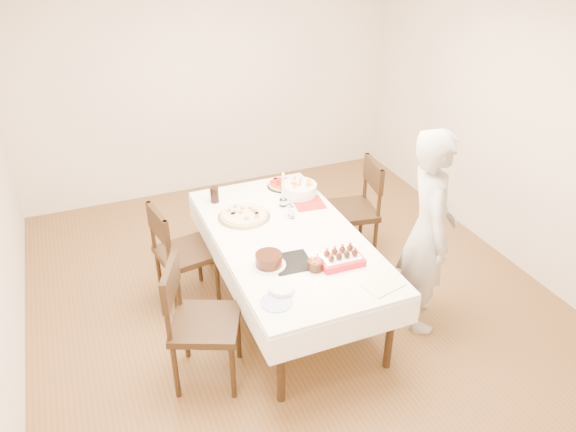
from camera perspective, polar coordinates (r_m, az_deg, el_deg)
name	(u,v)px	position (r m, az deg, el deg)	size (l,w,h in m)	color
floor	(293,299)	(5.14, 0.49, -8.39)	(5.00, 5.00, 0.00)	brown
wall_back	(209,79)	(6.67, -8.03, 13.65)	(4.50, 0.04, 2.70)	beige
wall_front	(519,386)	(2.70, 22.42, -15.71)	(4.50, 0.04, 2.70)	beige
wall_right	(519,124)	(5.64, 22.42, 8.64)	(0.04, 5.00, 2.70)	beige
dining_table	(288,273)	(4.81, 0.00, -5.85)	(1.14, 2.14, 0.75)	white
chair_right_savory	(350,211)	(5.48, 6.28, 0.52)	(0.52, 0.52, 1.02)	#301E10
chair_left_savory	(186,253)	(4.94, -10.37, -3.73)	(0.50, 0.50, 0.98)	#301E10
chair_left_dessert	(206,324)	(4.14, -8.37, -10.78)	(0.52, 0.52, 1.02)	#301E10
person	(428,232)	(4.56, 14.08, -1.60)	(0.63, 0.41, 1.73)	#ACA7A2
pizza_white	(244,216)	(4.86, -4.49, 0.05)	(0.45, 0.45, 0.04)	beige
pizza_pepperoni	(282,184)	(5.37, -0.58, 3.23)	(0.29, 0.29, 0.04)	red
red_placemat	(309,203)	(5.08, 2.12, 1.28)	(0.27, 0.27, 0.01)	#B21E1E
pasta_bowl	(299,189)	(5.20, 1.13, 2.73)	(0.33, 0.33, 0.11)	white
taper_candle	(283,189)	(4.96, -0.49, 2.77)	(0.07, 0.07, 0.34)	white
shaker_pair	(292,212)	(4.82, 0.41, 0.36)	(0.10, 0.10, 0.11)	white
cola_glass	(214,195)	(5.12, -7.48, 2.15)	(0.08, 0.08, 0.15)	black
layer_cake	(269,260)	(4.22, -1.97, -4.49)	(0.26, 0.26, 0.10)	black
cake_board	(292,262)	(4.28, 0.37, -4.74)	(0.29, 0.29, 0.01)	black
birthday_cake	(316,261)	(4.17, 2.81, -4.58)	(0.12, 0.12, 0.13)	#32170D
strawberry_box	(340,259)	(4.27, 5.35, -4.34)	(0.33, 0.22, 0.08)	red
box_lid	(383,285)	(4.10, 9.65, -6.97)	(0.28, 0.19, 0.02)	beige
plate_stack	(282,289)	(3.98, -0.65, -7.41)	(0.19, 0.19, 0.04)	white
china_plate	(276,302)	(3.89, -1.18, -8.75)	(0.23, 0.23, 0.01)	white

